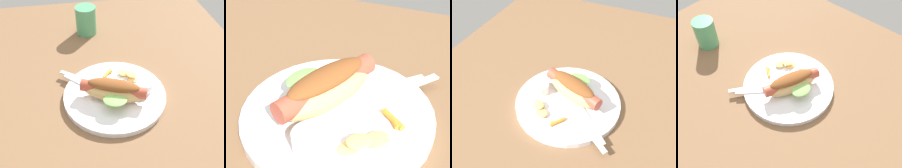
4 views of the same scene
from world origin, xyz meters
The scene contains 9 objects.
ground_plane centered at (0.00, 0.00, -0.90)cm, with size 120.00×90.00×1.80cm, color brown.
plate centered at (0.19, -1.26, 0.80)cm, with size 27.69×27.69×1.60cm, color white.
hot_dog centered at (1.94, -1.94, 4.64)cm, with size 12.37×17.23×5.91cm.
sauce_ramekin centered at (-0.41, 6.94, 2.94)cm, with size 4.67×4.67×2.69cm, color white.
fork centered at (-6.53, -8.51, 1.80)cm, with size 10.70×13.74×0.40cm.
knife centered at (-4.33, -8.58, 1.78)cm, with size 15.52×1.40×0.36cm, color silver.
chips_pile centered at (-5.85, 4.11, 2.40)cm, with size 6.74×6.42×1.69cm.
carrot_garnish centered at (-8.12, -1.84, 2.03)cm, with size 3.88×3.23×0.88cm.
drinking_cup centered at (-34.83, -5.12, 4.99)cm, with size 7.20×7.20×9.99cm, color #4C9E6B.
Camera 4 is at (32.87, -38.00, 63.01)cm, focal length 41.12 mm.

